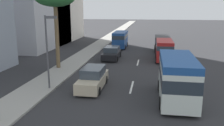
% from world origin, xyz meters
% --- Properties ---
extents(ground_plane, '(198.00, 198.00, 0.00)m').
position_xyz_m(ground_plane, '(31.50, 0.00, 0.00)').
color(ground_plane, '#2D2D30').
extents(sidewalk_right, '(162.00, 2.86, 0.15)m').
position_xyz_m(sidewalk_right, '(31.50, 7.44, 0.07)').
color(sidewalk_right, '#9E9B93').
rests_on(sidewalk_right, ground_plane).
extents(lane_stripe_mid, '(3.20, 0.16, 0.01)m').
position_xyz_m(lane_stripe_mid, '(15.76, 0.00, 0.01)').
color(lane_stripe_mid, silver).
rests_on(lane_stripe_mid, ground_plane).
extents(lane_stripe_far, '(3.20, 0.16, 0.01)m').
position_xyz_m(lane_stripe_far, '(24.93, 0.00, 0.01)').
color(lane_stripe_far, silver).
rests_on(lane_stripe_far, ground_plane).
extents(minibus_lead, '(6.13, 2.43, 3.10)m').
position_xyz_m(minibus_lead, '(13.42, -3.31, 1.70)').
color(minibus_lead, silver).
rests_on(minibus_lead, ground_plane).
extents(van_second, '(5.05, 2.06, 2.50)m').
position_xyz_m(van_second, '(26.68, -3.08, 1.43)').
color(van_second, '#A51E1E').
rests_on(van_second, ground_plane).
extents(car_third, '(4.69, 1.81, 1.71)m').
position_xyz_m(car_third, '(15.01, 3.09, 0.80)').
color(car_third, beige).
rests_on(car_third, ground_plane).
extents(van_fourth, '(5.12, 2.15, 2.31)m').
position_xyz_m(van_fourth, '(33.18, -3.06, 1.33)').
color(van_fourth, black).
rests_on(van_fourth, ground_plane).
extents(van_fifth, '(5.20, 2.09, 2.59)m').
position_xyz_m(van_fifth, '(35.23, 3.47, 1.47)').
color(van_fifth, '#1E478C').
rests_on(van_fifth, ground_plane).
extents(car_sixth, '(4.70, 1.95, 1.55)m').
position_xyz_m(car_sixth, '(26.53, 3.43, 0.74)').
color(car_sixth, black).
rests_on(car_sixth, ground_plane).
extents(street_lamp, '(0.24, 0.97, 5.68)m').
position_xyz_m(street_lamp, '(14.04, 6.29, 3.74)').
color(street_lamp, '#4C4C51').
rests_on(street_lamp, sidewalk_right).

